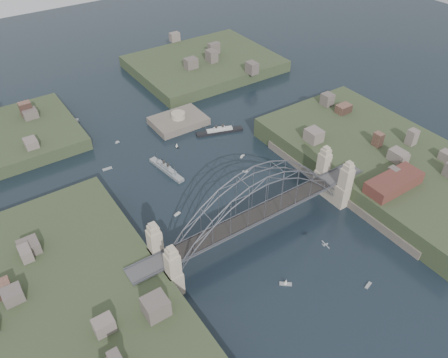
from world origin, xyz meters
TOP-DOWN VIEW (x-y plane):
  - ground at (0.00, 0.00)m, footprint 500.00×500.00m
  - bridge at (0.00, 0.00)m, footprint 84.00×13.80m
  - shore_west at (-57.32, 0.00)m, footprint 50.50×90.00m
  - shore_east at (57.32, 0.00)m, footprint 50.50×90.00m
  - headland_ne at (50.00, 110.00)m, footprint 70.00×55.00m
  - fort_island at (12.00, 70.00)m, footprint 22.00×16.00m
  - wharf_shed at (44.00, -14.00)m, footprint 20.00×8.00m
  - finger_pier at (39.00, -28.00)m, footprint 4.00×22.00m
  - naval_cruiser_near at (-7.89, 44.02)m, footprint 4.96×18.28m
  - naval_cruiser_far at (-26.99, 91.02)m, footprint 9.74×12.98m
  - ocean_liner at (22.63, 54.64)m, footprint 19.38×8.57m
  - aeroplane at (8.49, -19.82)m, footprint 1.80×3.32m
  - small_boat_a at (-16.03, 21.48)m, footprint 2.49×1.14m
  - small_boat_b at (15.76, 27.34)m, footprint 2.03×1.52m
  - small_boat_c at (-5.05, -19.84)m, footprint 3.37×3.04m
  - small_boat_d at (20.44, 35.63)m, footprint 2.48×1.78m
  - small_boat_e at (-25.48, 57.25)m, footprint 3.60×1.49m
  - small_boat_f at (2.74, 55.14)m, footprint 1.17×1.83m
  - small_boat_g at (13.51, -33.01)m, footprint 2.77×1.52m
  - small_boat_h at (-15.40, 71.27)m, footprint 1.89×0.80m

SIDE VIEW (x-z plane):
  - fort_island at x=12.00m, z-range -5.04..4.36m
  - ground at x=0.00m, z-range 0.00..0.00m
  - small_boat_b at x=15.76m, z-range -0.08..0.38m
  - small_boat_e at x=-25.48m, z-range -0.08..0.38m
  - small_boat_g at x=13.51m, z-range -0.08..0.38m
  - small_boat_a at x=-16.03m, z-range -0.43..1.00m
  - small_boat_d at x=20.44m, z-range -0.43..1.00m
  - small_boat_h at x=-15.40m, z-range -0.42..1.00m
  - small_boat_c at x=-5.05m, z-range -0.50..1.87m
  - finger_pier at x=39.00m, z-range 0.00..1.40m
  - ocean_liner at x=22.63m, z-range -1.65..3.14m
  - headland_ne at x=50.00m, z-range -4.00..5.50m
  - naval_cruiser_far at x=-26.99m, z-range -1.67..3.18m
  - naval_cruiser_near at x=-7.89m, z-range -1.87..3.56m
  - small_boat_f at x=2.74m, z-range -0.20..2.17m
  - shore_west at x=-57.32m, z-range -4.03..7.97m
  - shore_east at x=57.32m, z-range -4.03..7.97m
  - aeroplane at x=8.49m, z-range 7.52..8.00m
  - wharf_shed at x=44.00m, z-range 8.00..12.00m
  - bridge at x=0.00m, z-range 0.02..24.62m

